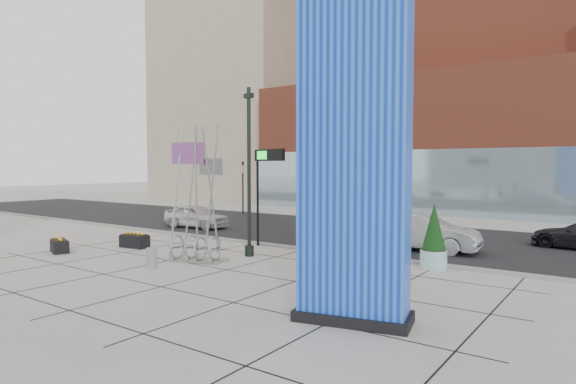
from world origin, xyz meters
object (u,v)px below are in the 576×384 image
Objects in this scene: lamp_post at (249,188)px; public_art_sculpture at (196,226)px; overhead_street_sign at (271,163)px; car_silver_mid at (422,233)px; blue_pylon at (354,136)px; concrete_bollard at (151,258)px; car_white_west at (196,216)px.

lamp_post reaches higher than public_art_sculpture.
overhead_street_sign is (0.47, 4.25, 2.47)m from public_art_sculpture.
blue_pylon is at bearing -172.87° from car_silver_mid.
overhead_street_sign is 0.93× the size of car_silver_mid.
car_silver_mid is (6.89, 9.26, 0.43)m from concrete_bollard.
public_art_sculpture reaches higher than overhead_street_sign.
lamp_post is at bearing 69.54° from concrete_bollard.
overhead_street_sign is (-8.09, 7.30, -0.59)m from blue_pylon.
concrete_bollard is 0.15× the size of car_silver_mid.
overhead_street_sign is 1.09× the size of car_white_west.
car_silver_mid is (6.53, 7.35, -0.60)m from public_art_sculpture.
lamp_post is 9.43× the size of concrete_bollard.
concrete_bollard is at bearing -115.90° from public_art_sculpture.
lamp_post is at bearing 133.25° from blue_pylon.
lamp_post reaches higher than concrete_bollard.
lamp_post is 4.82m from concrete_bollard.
overhead_street_sign is (0.83, 6.15, 3.50)m from concrete_bollard.
public_art_sculpture reaches higher than concrete_bollard.
concrete_bollard is at bearing -110.46° from lamp_post.
car_white_west is at bearing 148.87° from lamp_post.
concrete_bollard is at bearing 139.44° from car_silver_mid.
concrete_bollard is 0.18× the size of car_white_west.
public_art_sculpture is at bearing 134.50° from car_silver_mid.
blue_pylon is 9.15m from lamp_post.
car_white_west is 13.91m from car_silver_mid.
lamp_post is 7.93m from car_silver_mid.
concrete_bollard is 11.55m from car_silver_mid.
overhead_street_sign is at bearing 125.12° from blue_pylon.
car_silver_mid is (13.91, 0.27, 0.09)m from car_white_west.
lamp_post reaches higher than car_white_west.
concrete_bollard is at bearing 159.83° from blue_pylon.
concrete_bollard is (-8.92, 1.15, -4.09)m from blue_pylon.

